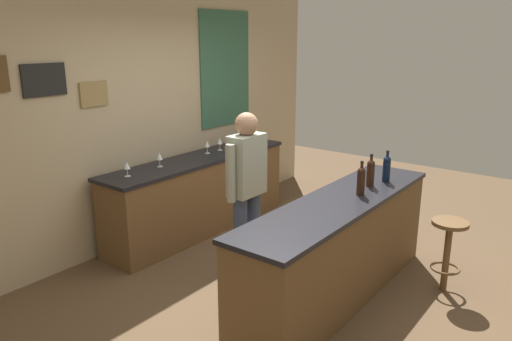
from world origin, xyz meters
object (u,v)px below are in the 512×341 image
Objects in this scene: wine_bottle_a at (361,180)px; wine_glass_c at (207,144)px; bartender at (247,186)px; wine_bottle_b at (371,172)px; wine_glass_b at (159,157)px; wine_glass_d at (220,141)px; wine_glass_e at (237,137)px; wine_glass_a at (127,166)px; wine_bottle_c at (387,168)px; bar_stool at (448,244)px.

wine_glass_c is (0.38, 2.19, -0.05)m from wine_bottle_a.
bartender is 5.29× the size of wine_bottle_b.
wine_glass_b is at bearing -178.72° from wine_glass_c.
wine_glass_d and wine_glass_e have the same top height.
wine_glass_b is 0.77m from wine_glass_c.
wine_glass_c is at bearing 176.82° from wine_glass_d.
wine_bottle_b is (0.75, -0.87, 0.12)m from bartender.
wine_bottle_a is 2.21m from wine_glass_b.
wine_bottle_b is 2.39m from wine_glass_a.
wine_bottle_c reaches higher than wine_glass_d.
wine_bottle_a is at bearing -63.17° from bartender.
bartender reaches higher than wine_glass_b.
bartender is 10.45× the size of wine_glass_b.
wine_glass_a is at bearing 118.31° from wine_bottle_b.
wine_bottle_c is 2.37m from wine_glass_b.
wine_glass_d is at bearing 0.31° from wine_glass_b.
wine_bottle_b is 2.14m from wine_glass_c.
bartender is 10.45× the size of wine_glass_d.
wine_glass_b is (0.07, 1.26, 0.07)m from bartender.
wine_glass_b is (-0.86, 2.83, 0.55)m from bar_stool.
wine_bottle_c reaches higher than bar_stool.
bar_stool is 4.39× the size of wine_glass_c.
wine_bottle_c is at bearing -1.96° from wine_bottle_a.
wine_glass_e is (1.77, 0.03, 0.00)m from wine_glass_a.
wine_bottle_b is at bearing -92.29° from wine_glass_c.
bar_stool is 0.94m from wine_bottle_b.
wine_glass_e is (0.34, -0.00, 0.00)m from wine_glass_d.
wine_glass_a is 1.22m from wine_glass_c.
wine_glass_b is 0.98m from wine_glass_d.
bartender reaches higher than bar_stool.
wine_glass_a and wine_glass_c have the same top height.
bartender reaches higher than wine_bottle_c.
wine_bottle_a reaches higher than bar_stool.
bartender is 1.89m from bar_stool.
bartender is 10.45× the size of wine_glass_e.
wine_glass_a is (-1.35, 2.16, -0.05)m from wine_bottle_c.
wine_glass_e is at bearing 66.78° from wine_bottle_a.
bartender is 10.45× the size of wine_glass_c.
wine_bottle_a is 0.29m from wine_bottle_b.
wine_glass_d is (1.43, 0.03, 0.00)m from wine_glass_a.
wine_bottle_b is (0.29, 0.04, 0.00)m from wine_bottle_a.
wine_bottle_b is 1.97× the size of wine_glass_e.
bar_stool is 0.88m from wine_bottle_c.
bar_stool is at bearing -64.97° from wine_glass_a.
wine_glass_d is at bearing 87.97° from wine_bottle_c.
bar_stool is 3.15m from wine_glass_a.
bartender is 1.65m from wine_glass_d.
bartender is at bearing -137.82° from wine_glass_e.
bartender is at bearing -93.22° from wine_glass_b.
wine_bottle_b is at bearing 8.74° from wine_bottle_a.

